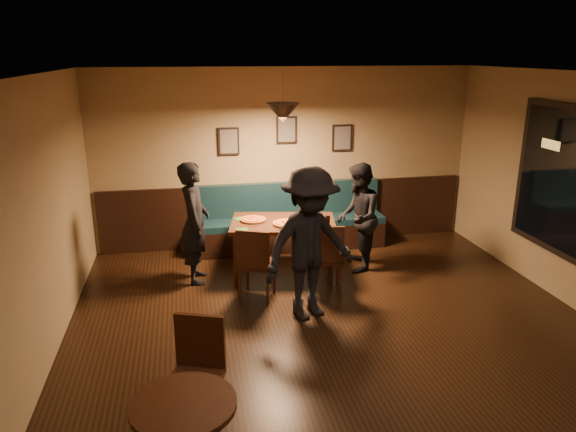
# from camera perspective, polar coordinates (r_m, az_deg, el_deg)

# --- Properties ---
(floor) EXTENTS (7.00, 7.00, 0.00)m
(floor) POSITION_cam_1_polar(r_m,az_deg,el_deg) (5.78, 6.61, -14.42)
(floor) COLOR black
(floor) RESTS_ON ground
(ceiling) EXTENTS (7.00, 7.00, 0.00)m
(ceiling) POSITION_cam_1_polar(r_m,az_deg,el_deg) (4.93, 7.75, 14.53)
(ceiling) COLOR silver
(ceiling) RESTS_ON ground
(wall_back) EXTENTS (6.00, 0.00, 6.00)m
(wall_back) POSITION_cam_1_polar(r_m,az_deg,el_deg) (8.47, -0.20, 6.20)
(wall_back) COLOR #8C704F
(wall_back) RESTS_ON ground
(wall_left) EXTENTS (0.00, 7.00, 7.00)m
(wall_left) POSITION_cam_1_polar(r_m,az_deg,el_deg) (5.14, -26.61, -3.02)
(wall_left) COLOR #8C704F
(wall_left) RESTS_ON ground
(wainscot) EXTENTS (5.88, 0.06, 1.00)m
(wainscot) POSITION_cam_1_polar(r_m,az_deg,el_deg) (8.66, -0.15, 0.31)
(wainscot) COLOR black
(wainscot) RESTS_ON ground
(booth_bench) EXTENTS (3.00, 0.60, 1.00)m
(booth_bench) POSITION_cam_1_polar(r_m,az_deg,el_deg) (8.41, 0.19, -0.21)
(booth_bench) COLOR #0F232D
(booth_bench) RESTS_ON ground
(picture_left) EXTENTS (0.32, 0.04, 0.42)m
(picture_left) POSITION_cam_1_polar(r_m,az_deg,el_deg) (8.27, -6.35, 7.94)
(picture_left) COLOR black
(picture_left) RESTS_ON wall_back
(picture_center) EXTENTS (0.32, 0.04, 0.42)m
(picture_center) POSITION_cam_1_polar(r_m,az_deg,el_deg) (8.37, -0.16, 9.19)
(picture_center) COLOR black
(picture_center) RESTS_ON wall_back
(picture_right) EXTENTS (0.32, 0.04, 0.42)m
(picture_right) POSITION_cam_1_polar(r_m,az_deg,el_deg) (8.61, 5.80, 8.32)
(picture_right) COLOR black
(picture_right) RESTS_ON wall_back
(pendant_lamp) EXTENTS (0.44, 0.44, 0.25)m
(pendant_lamp) POSITION_cam_1_polar(r_m,az_deg,el_deg) (7.06, -0.56, 10.97)
(pendant_lamp) COLOR black
(pendant_lamp) RESTS_ON ceiling
(dining_table) EXTENTS (1.57, 1.17, 0.76)m
(dining_table) POSITION_cam_1_polar(r_m,az_deg,el_deg) (7.50, -0.52, -3.37)
(dining_table) COLOR black
(dining_table) RESTS_ON floor
(chair_near_left) EXTENTS (0.55, 0.55, 0.95)m
(chair_near_left) POSITION_cam_1_polar(r_m,az_deg,el_deg) (6.75, -3.34, -4.94)
(chair_near_left) COLOR black
(chair_near_left) RESTS_ON floor
(chair_near_right) EXTENTS (0.49, 0.49, 0.94)m
(chair_near_right) POSITION_cam_1_polar(r_m,az_deg,el_deg) (6.94, 4.06, -4.34)
(chair_near_right) COLOR black
(chair_near_right) RESTS_ON floor
(diner_left) EXTENTS (0.43, 0.62, 1.65)m
(diner_left) POSITION_cam_1_polar(r_m,az_deg,el_deg) (7.22, -9.95, -0.73)
(diner_left) COLOR black
(diner_left) RESTS_ON floor
(diner_right) EXTENTS (0.80, 0.90, 1.55)m
(diner_right) POSITION_cam_1_polar(r_m,az_deg,el_deg) (7.58, 7.47, -0.15)
(diner_right) COLOR black
(diner_right) RESTS_ON floor
(diner_front) EXTENTS (1.33, 1.04, 1.80)m
(diner_front) POSITION_cam_1_polar(r_m,az_deg,el_deg) (6.12, 2.33, -3.05)
(diner_front) COLOR black
(diner_front) RESTS_ON floor
(pizza_a) EXTENTS (0.37, 0.37, 0.04)m
(pizza_a) POSITION_cam_1_polar(r_m,az_deg,el_deg) (7.41, -3.76, -0.37)
(pizza_a) COLOR orange
(pizza_a) RESTS_ON dining_table
(pizza_b) EXTENTS (0.48, 0.48, 0.04)m
(pizza_b) POSITION_cam_1_polar(r_m,az_deg,el_deg) (7.23, -0.18, -0.78)
(pizza_b) COLOR #D66028
(pizza_b) RESTS_ON dining_table
(pizza_c) EXTENTS (0.41, 0.41, 0.04)m
(pizza_c) POSITION_cam_1_polar(r_m,az_deg,el_deg) (7.61, 2.39, 0.12)
(pizza_c) COLOR orange
(pizza_c) RESTS_ON dining_table
(soda_glass) EXTENTS (0.08, 0.08, 0.15)m
(soda_glass) POSITION_cam_1_polar(r_m,az_deg,el_deg) (7.17, 4.22, -0.50)
(soda_glass) COLOR black
(soda_glass) RESTS_ON dining_table
(tabasco_bottle) EXTENTS (0.03, 0.03, 0.11)m
(tabasco_bottle) POSITION_cam_1_polar(r_m,az_deg,el_deg) (7.41, 3.19, -0.05)
(tabasco_bottle) COLOR maroon
(tabasco_bottle) RESTS_ON dining_table
(napkin_a) EXTENTS (0.19, 0.19, 0.01)m
(napkin_a) POSITION_cam_1_polar(r_m,az_deg,el_deg) (7.51, -5.19, -0.30)
(napkin_a) COLOR #1C6927
(napkin_a) RESTS_ON dining_table
(napkin_b) EXTENTS (0.17, 0.17, 0.01)m
(napkin_b) POSITION_cam_1_polar(r_m,az_deg,el_deg) (7.03, -4.94, -1.51)
(napkin_b) COLOR #1E7229
(napkin_b) RESTS_ON dining_table
(cutlery_set) EXTENTS (0.19, 0.02, 0.00)m
(cutlery_set) POSITION_cam_1_polar(r_m,az_deg,el_deg) (7.05, 0.03, -1.40)
(cutlery_set) COLOR silver
(cutlery_set) RESTS_ON dining_table
(cafe_chair_far) EXTENTS (0.54, 0.54, 0.96)m
(cafe_chair_far) POSITION_cam_1_polar(r_m,az_deg,el_deg) (4.57, -10.01, -16.79)
(cafe_chair_far) COLOR black
(cafe_chair_far) RESTS_ON floor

